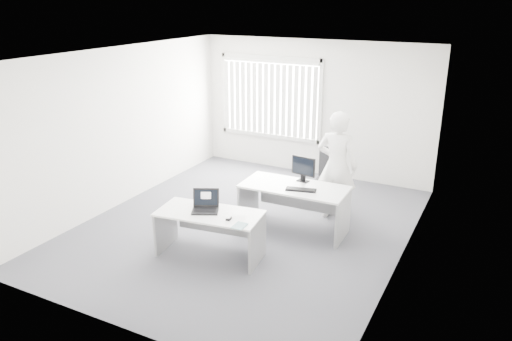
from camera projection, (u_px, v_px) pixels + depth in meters
The scene contains 18 objects.
ground at pixel (246, 226), 8.26m from camera, with size 6.00×6.00×0.00m, color #525159.
wall_back at pixel (314, 109), 10.31m from camera, with size 5.00×0.02×2.80m, color silver.
wall_front at pixel (110, 217), 5.28m from camera, with size 5.00×0.02×2.80m, color silver.
wall_left at pixel (122, 127), 8.87m from camera, with size 0.02×6.00×2.80m, color silver.
wall_right at pixel (408, 170), 6.71m from camera, with size 0.02×6.00×2.80m, color silver.
ceiling at pixel (245, 54), 7.33m from camera, with size 5.00×6.00×0.02m, color white.
window at pixel (270, 97), 10.66m from camera, with size 2.32×0.06×1.76m, color beige.
blinds at pixel (269, 99), 10.61m from camera, with size 2.20×0.10×1.50m, color silver, non-canonical shape.
desk_near at pixel (210, 224), 7.19m from camera, with size 1.58×0.89×0.69m.
desk_far at pixel (294, 198), 7.96m from camera, with size 1.70×0.83×0.76m.
office_chair at pixel (328, 189), 8.95m from camera, with size 0.68×0.68×1.07m.
person at pixel (337, 166), 8.27m from camera, with size 0.68×0.45×1.87m, color silver.
laptop at pixel (205, 202), 7.09m from camera, with size 0.38×0.33×0.29m, color black, non-canonical shape.
paper_sheet at pixel (234, 219), 6.93m from camera, with size 0.31×0.22×0.00m, color white.
mouse at pixel (229, 218), 6.89m from camera, with size 0.06×0.10×0.04m, color #A7A6A9, non-canonical shape.
booklet at pixel (240, 226), 6.70m from camera, with size 0.16×0.22×0.01m, color silver.
keyboard at pixel (301, 190), 7.71m from camera, with size 0.47×0.16×0.02m, color black.
monitor at pixel (303, 169), 8.02m from camera, with size 0.42×0.13×0.42m, color black, non-canonical shape.
Camera 1 is at (3.58, -6.57, 3.62)m, focal length 35.00 mm.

